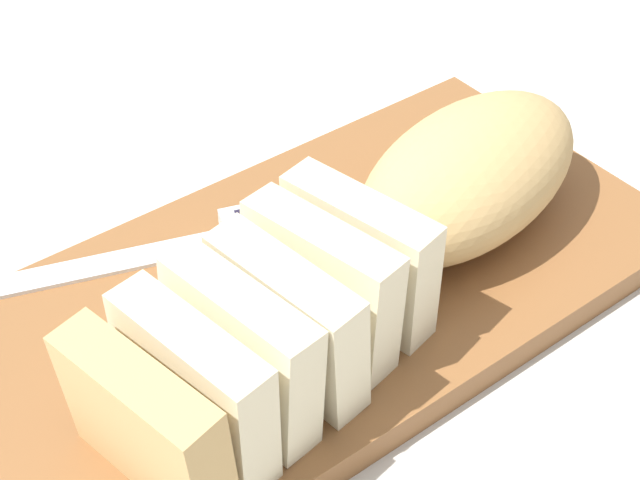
# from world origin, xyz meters

# --- Properties ---
(ground_plane) EXTENTS (3.00, 3.00, 0.00)m
(ground_plane) POSITION_xyz_m (0.00, 0.00, 0.00)
(ground_plane) COLOR beige
(cutting_board) EXTENTS (0.48, 0.27, 0.02)m
(cutting_board) POSITION_xyz_m (0.00, 0.00, 0.01)
(cutting_board) COLOR brown
(cutting_board) RESTS_ON ground_plane
(bread_loaf) EXTENTS (0.40, 0.15, 0.09)m
(bread_loaf) POSITION_xyz_m (-0.02, 0.04, 0.06)
(bread_loaf) COLOR tan
(bread_loaf) RESTS_ON cutting_board
(bread_knife) EXTENTS (0.25, 0.12, 0.02)m
(bread_knife) POSITION_xyz_m (0.03, -0.07, 0.03)
(bread_knife) COLOR silver
(bread_knife) RESTS_ON cutting_board
(crumb_near_knife) EXTENTS (0.01, 0.01, 0.01)m
(crumb_near_knife) POSITION_xyz_m (-0.02, 0.04, 0.03)
(crumb_near_knife) COLOR #A8753D
(crumb_near_knife) RESTS_ON cutting_board
(crumb_near_loaf) EXTENTS (0.00, 0.00, 0.00)m
(crumb_near_loaf) POSITION_xyz_m (-0.01, 0.02, 0.02)
(crumb_near_loaf) COLOR #A8753D
(crumb_near_loaf) RESTS_ON cutting_board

